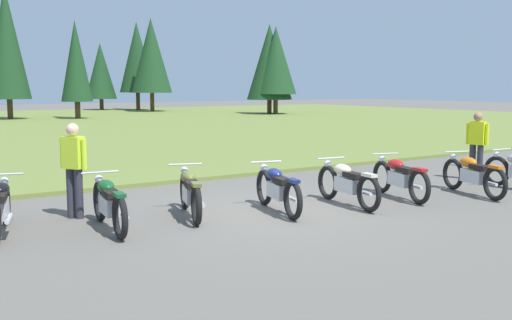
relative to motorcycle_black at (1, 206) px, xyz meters
The scene contains 12 objects.
ground_plane 4.65m from the motorcycle_black, 12.67° to the right, with size 140.00×140.00×0.00m, color #605B54.
grass_moorland 25.22m from the motorcycle_black, 79.68° to the left, with size 80.00×44.00×0.10m, color olive.
motorcycle_black is the anchor object (origin of this frame).
motorcycle_british_green 1.65m from the motorcycle_black, 24.11° to the right, with size 0.62×2.10×0.88m.
motorcycle_olive 3.09m from the motorcycle_black, ahead, with size 0.88×2.02×0.88m.
motorcycle_navy 4.69m from the motorcycle_black, 13.14° to the right, with size 0.74×2.06×0.88m.
motorcycle_cream 6.19m from the motorcycle_black, 12.25° to the right, with size 0.62×2.09×0.88m.
motorcycle_red 7.58m from the motorcycle_black, 10.27° to the right, with size 0.77×2.06×0.88m.
motorcycle_orange 9.25m from the motorcycle_black, 12.12° to the right, with size 0.82×2.04×0.88m.
rider_in_hivis_vest 1.48m from the motorcycle_black, 20.27° to the left, with size 0.38×0.47×1.67m.
rider_checking_bike 10.86m from the motorcycle_black, ahead, with size 0.32×0.53×1.67m.
trail_marker_post 12.80m from the motorcycle_black, ahead, with size 0.12×0.12×1.05m, color #47331E.
Camera 1 is at (-6.21, -8.79, 2.31)m, focal length 41.62 mm.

